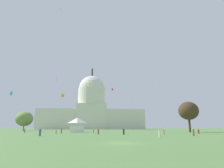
{
  "coord_description": "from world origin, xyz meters",
  "views": [
    {
      "loc": [
        -3.63,
        -25.89,
        1.94
      ],
      "look_at": [
        5.62,
        72.68,
        23.28
      ],
      "focal_mm": 32.32,
      "sensor_mm": 36.0,
      "label": 1
    }
  ],
  "objects_px": {
    "tree_west_mid": "(24,119)",
    "kite_red_mid": "(112,89)",
    "person_white_edge_east": "(160,134)",
    "kite_cyan_low": "(11,94)",
    "person_olive_lawn_far_left": "(193,132)",
    "kite_orange_low": "(63,96)",
    "kite_white_high": "(91,70)",
    "kite_green_mid": "(132,96)",
    "person_black_front_center": "(124,132)",
    "person_tan_near_tree_east": "(56,132)",
    "person_denim_deep_crowd": "(40,133)",
    "person_maroon_front_left": "(199,131)",
    "capitol_building": "(91,110)",
    "kite_violet_high": "(57,77)",
    "kite_yellow_high": "(87,83)",
    "kite_turquoise_low": "(53,112)",
    "kite_lime_high": "(60,9)",
    "person_maroon_aisle_center": "(98,132)",
    "person_denim_near_tree_west": "(25,131)",
    "kite_pink_mid": "(153,82)",
    "person_purple_mid_right": "(61,131)",
    "person_grey_near_tent": "(94,131)",
    "person_orange_lawn_far_right": "(164,132)",
    "person_white_back_left": "(43,131)",
    "tree_east_mid": "(188,111)",
    "event_tent": "(77,125)"
  },
  "relations": [
    {
      "from": "person_purple_mid_right",
      "to": "person_olive_lawn_far_left",
      "type": "height_order",
      "value": "person_olive_lawn_far_left"
    },
    {
      "from": "person_black_front_center",
      "to": "person_tan_near_tree_east",
      "type": "height_order",
      "value": "person_black_front_center"
    },
    {
      "from": "kite_violet_high",
      "to": "kite_yellow_high",
      "type": "bearing_deg",
      "value": -51.68
    },
    {
      "from": "person_purple_mid_right",
      "to": "person_grey_near_tent",
      "type": "distance_m",
      "value": 11.29
    },
    {
      "from": "person_purple_mid_right",
      "to": "kite_yellow_high",
      "type": "xyz_separation_m",
      "value": [
        4.24,
        101.85,
        38.57
      ]
    },
    {
      "from": "event_tent",
      "to": "person_white_back_left",
      "type": "relative_size",
      "value": 3.74
    },
    {
      "from": "kite_red_mid",
      "to": "kite_orange_low",
      "type": "distance_m",
      "value": 51.19
    },
    {
      "from": "capitol_building",
      "to": "tree_west_mid",
      "type": "relative_size",
      "value": 8.01
    },
    {
      "from": "capitol_building",
      "to": "person_denim_near_tree_west",
      "type": "distance_m",
      "value": 144.69
    },
    {
      "from": "tree_west_mid",
      "to": "kite_red_mid",
      "type": "bearing_deg",
      "value": -19.81
    },
    {
      "from": "person_black_front_center",
      "to": "kite_turquoise_low",
      "type": "bearing_deg",
      "value": 3.02
    },
    {
      "from": "tree_west_mid",
      "to": "person_white_edge_east",
      "type": "distance_m",
      "value": 99.59
    },
    {
      "from": "person_black_front_center",
      "to": "kite_lime_high",
      "type": "bearing_deg",
      "value": 17.78
    },
    {
      "from": "kite_orange_low",
      "to": "kite_white_high",
      "type": "bearing_deg",
      "value": -35.9
    },
    {
      "from": "person_tan_near_tree_east",
      "to": "person_maroon_aisle_center",
      "type": "bearing_deg",
      "value": -79.84
    },
    {
      "from": "kite_violet_high",
      "to": "kite_lime_high",
      "type": "relative_size",
      "value": 4.27
    },
    {
      "from": "person_maroon_front_left",
      "to": "person_grey_near_tent",
      "type": "xyz_separation_m",
      "value": [
        -33.12,
        10.95,
        0.03
      ]
    },
    {
      "from": "person_tan_near_tree_east",
      "to": "person_maroon_aisle_center",
      "type": "relative_size",
      "value": 0.88
    },
    {
      "from": "kite_violet_high",
      "to": "kite_pink_mid",
      "type": "xyz_separation_m",
      "value": [
        52.87,
        -52.32,
        -14.62
      ]
    },
    {
      "from": "person_maroon_front_left",
      "to": "kite_green_mid",
      "type": "relative_size",
      "value": 0.41
    },
    {
      "from": "person_denim_near_tree_west",
      "to": "kite_violet_high",
      "type": "xyz_separation_m",
      "value": [
        -0.07,
        58.78,
        36.03
      ]
    },
    {
      "from": "tree_west_mid",
      "to": "person_olive_lawn_far_left",
      "type": "height_order",
      "value": "tree_west_mid"
    },
    {
      "from": "person_purple_mid_right",
      "to": "person_black_front_center",
      "type": "height_order",
      "value": "person_black_front_center"
    },
    {
      "from": "person_denim_near_tree_west",
      "to": "person_white_edge_east",
      "type": "xyz_separation_m",
      "value": [
        38.76,
        -41.52,
        -0.05
      ]
    },
    {
      "from": "person_grey_near_tent",
      "to": "kite_green_mid",
      "type": "bearing_deg",
      "value": -50.17
    },
    {
      "from": "kite_yellow_high",
      "to": "person_grey_near_tent",
      "type": "bearing_deg",
      "value": 179.37
    },
    {
      "from": "tree_east_mid",
      "to": "person_tan_near_tree_east",
      "type": "xyz_separation_m",
      "value": [
        -50.52,
        -14.11,
        -7.93
      ]
    },
    {
      "from": "kite_orange_low",
      "to": "capitol_building",
      "type": "bearing_deg",
      "value": -34.91
    },
    {
      "from": "kite_pink_mid",
      "to": "tree_west_mid",
      "type": "bearing_deg",
      "value": 117.85
    },
    {
      "from": "person_grey_near_tent",
      "to": "kite_violet_high",
      "type": "xyz_separation_m",
      "value": [
        -26.08,
        66.18,
        36.09
      ]
    },
    {
      "from": "person_white_back_left",
      "to": "kite_lime_high",
      "type": "xyz_separation_m",
      "value": [
        1.88,
        9.99,
        58.52
      ]
    },
    {
      "from": "person_olive_lawn_far_left",
      "to": "kite_cyan_low",
      "type": "relative_size",
      "value": 0.44
    },
    {
      "from": "capitol_building",
      "to": "person_grey_near_tent",
      "type": "xyz_separation_m",
      "value": [
        2.12,
        -148.7,
        -20.02
      ]
    },
    {
      "from": "person_denim_deep_crowd",
      "to": "kite_yellow_high",
      "type": "height_order",
      "value": "kite_yellow_high"
    },
    {
      "from": "kite_white_high",
      "to": "kite_green_mid",
      "type": "xyz_separation_m",
      "value": [
        30.91,
        -20.85,
        -24.82
      ]
    },
    {
      "from": "person_white_back_left",
      "to": "person_denim_deep_crowd",
      "type": "distance_m",
      "value": 33.75
    },
    {
      "from": "person_denim_deep_crowd",
      "to": "kite_lime_high",
      "type": "distance_m",
      "value": 72.73
    },
    {
      "from": "tree_west_mid",
      "to": "person_tan_near_tree_east",
      "type": "relative_size",
      "value": 9.78
    },
    {
      "from": "capitol_building",
      "to": "kite_cyan_low",
      "type": "height_order",
      "value": "capitol_building"
    },
    {
      "from": "person_white_back_left",
      "to": "person_olive_lawn_far_left",
      "type": "relative_size",
      "value": 0.9
    },
    {
      "from": "person_denim_near_tree_west",
      "to": "kite_cyan_low",
      "type": "bearing_deg",
      "value": 50.12
    },
    {
      "from": "person_white_edge_east",
      "to": "kite_cyan_low",
      "type": "bearing_deg",
      "value": -162.94
    },
    {
      "from": "person_denim_near_tree_west",
      "to": "person_white_edge_east",
      "type": "distance_m",
      "value": 56.8
    },
    {
      "from": "person_denim_deep_crowd",
      "to": "person_maroon_front_left",
      "type": "height_order",
      "value": "person_denim_deep_crowd"
    },
    {
      "from": "person_orange_lawn_far_right",
      "to": "person_olive_lawn_far_left",
      "type": "xyz_separation_m",
      "value": [
        4.47,
        -7.33,
        -0.03
      ]
    },
    {
      "from": "person_maroon_aisle_center",
      "to": "person_white_edge_east",
      "type": "distance_m",
      "value": 22.94
    },
    {
      "from": "kite_yellow_high",
      "to": "kite_violet_high",
      "type": "bearing_deg",
      "value": 143.98
    },
    {
      "from": "person_denim_near_tree_west",
      "to": "person_grey_near_tent",
      "type": "relative_size",
      "value": 1.07
    },
    {
      "from": "person_olive_lawn_far_left",
      "to": "kite_orange_low",
      "type": "xyz_separation_m",
      "value": [
        -32.21,
        13.17,
        10.25
      ]
    },
    {
      "from": "capitol_building",
      "to": "person_olive_lawn_far_left",
      "type": "bearing_deg",
      "value": -81.89
    }
  ]
}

